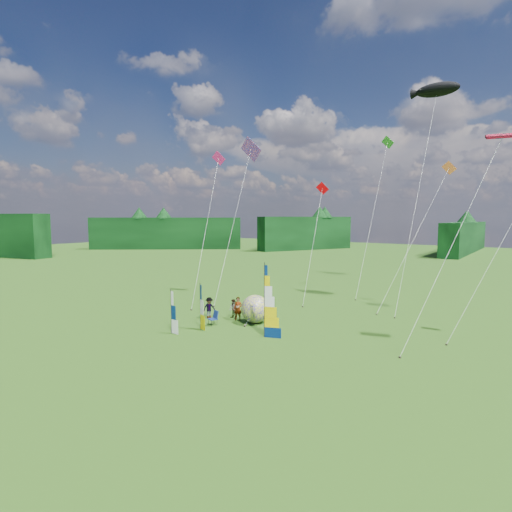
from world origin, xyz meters
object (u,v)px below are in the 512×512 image
Objects in this scene: spectator_b at (234,309)px; kite_whale at (419,182)px; feather_banner_main at (264,301)px; bol_inflatable at (255,309)px; side_banner_left at (200,307)px; side_banner_far at (171,312)px; spectator_a at (238,309)px; camp_chair at (213,318)px; spectator_d at (258,310)px; spectator_c at (209,308)px.

kite_whale is at bearing 61.66° from spectator_b.
bol_inflatable is at bearing 115.72° from feather_banner_main.
side_banner_left is 3.91m from spectator_b.
kite_whale is (11.68, 19.36, 9.94)m from side_banner_far.
side_banner_left is at bearing -118.42° from spectator_a.
camp_chair is (-4.96, 0.18, -1.95)m from feather_banner_main.
spectator_a is 1.60m from spectator_d.
bol_inflatable reaches higher than camp_chair.
feather_banner_main is 5.96m from spectator_b.
bol_inflatable is at bearing -56.91° from spectator_c.
side_banner_far is at bearing -119.05° from bol_inflatable.
spectator_a is (-1.64, -0.10, -0.17)m from bol_inflatable.
spectator_d is (2.81, 6.66, -0.73)m from side_banner_far.
spectator_c is at bearing 62.34° from spectator_d.
spectator_c reaches higher than camp_chair.
bol_inflatable is 3.38m from camp_chair.
side_banner_far is at bearing -152.78° from spectator_c.
spectator_a is at bearing -6.33° from spectator_b.
side_banner_far is 1.76× the size of spectator_c.
camp_chair is at bearing -136.24° from kite_whale.
kite_whale is at bearing 50.50° from feather_banner_main.
spectator_a is (1.57, 5.67, -0.59)m from side_banner_far.
bol_inflatable is 1.38× the size of spectator_d.
spectator_c is 21.90m from kite_whale.
side_banner_far is 5.97m from spectator_b.
spectator_a is at bearing -139.07° from kite_whale.
kite_whale reaches higher than side_banner_left.
kite_whale is (10.12, 13.69, 10.53)m from spectator_a.
feather_banner_main is 3.17× the size of spectator_b.
feather_banner_main reaches higher than side_banner_far.
side_banner_left is 0.15× the size of kite_whale.
feather_banner_main is at bearing -122.03° from kite_whale.
feather_banner_main is 5.05m from spectator_d.
kite_whale is (10.70, 16.08, 10.90)m from camp_chair.
spectator_a is 2.47m from spectator_c.
feather_banner_main reaches higher than spectator_c.
spectator_c is 2.27m from camp_chair.
side_banner_left is at bearing -76.54° from camp_chair.
spectator_d is at bearing 111.30° from feather_banner_main.
spectator_a reaches higher than spectator_c.
feather_banner_main is 6.78m from side_banner_far.
camp_chair is (-2.22, -2.49, -0.54)m from bol_inflatable.
spectator_b is 2.58m from camp_chair.
camp_chair is at bearing 76.26° from side_banner_far.
spectator_d is at bearing 70.15° from side_banner_far.
kite_whale reaches higher than spectator_b.
spectator_a is 1.08× the size of spectator_c.
side_banner_left reaches higher than side_banner_far.
spectator_d is 1.42× the size of camp_chair.
feather_banner_main is at bearing 30.50° from side_banner_far.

